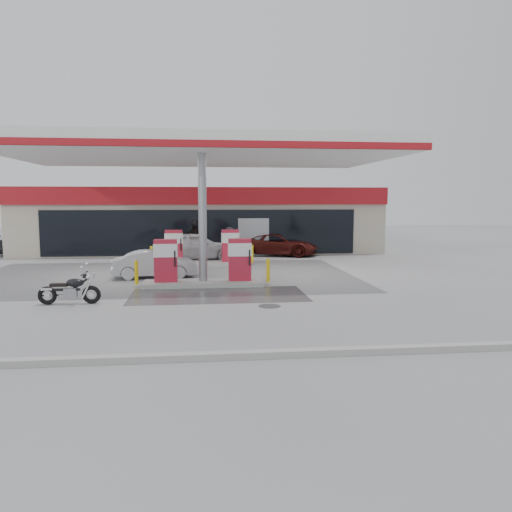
{
  "coord_description": "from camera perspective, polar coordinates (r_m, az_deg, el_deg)",
  "views": [
    {
      "loc": [
        -0.1,
        -16.93,
        3.24
      ],
      "look_at": [
        1.94,
        1.21,
        1.2
      ],
      "focal_mm": 35.0,
      "sensor_mm": 36.0,
      "label": 1
    }
  ],
  "objects": [
    {
      "name": "kerb",
      "position": [
        10.42,
        -5.67,
        -11.35
      ],
      "size": [
        28.0,
        0.25,
        0.15
      ],
      "primitive_type": "cube",
      "color": "gray",
      "rests_on": "ground"
    },
    {
      "name": "parked_car_left",
      "position": [
        32.58,
        -24.09,
        1.2
      ],
      "size": [
        4.52,
        2.62,
        1.23
      ],
      "primitive_type": "imported",
      "rotation": [
        0.0,
        0.0,
        1.79
      ],
      "color": "black",
      "rests_on": "ground"
    },
    {
      "name": "store_building",
      "position": [
        32.89,
        -6.25,
        4.2
      ],
      "size": [
        22.0,
        8.22,
        4.0
      ],
      "color": "#BEB79F",
      "rests_on": "ground"
    },
    {
      "name": "canopy",
      "position": [
        22.02,
        -6.26,
        11.63
      ],
      "size": [
        16.0,
        10.02,
        5.51
      ],
      "color": "silver",
      "rests_on": "ground"
    },
    {
      "name": "sedan_white",
      "position": [
        27.24,
        -7.0,
        1.13
      ],
      "size": [
        4.72,
        2.35,
        1.54
      ],
      "primitive_type": "imported",
      "rotation": [
        0.0,
        0.0,
        1.69
      ],
      "color": "white",
      "rests_on": "ground"
    },
    {
      "name": "biker_walking",
      "position": [
        28.82,
        -7.04,
        1.87
      ],
      "size": [
        1.26,
        0.78,
        1.99
      ],
      "primitive_type": "imported",
      "rotation": [
        0.0,
        0.0,
        0.28
      ],
      "color": "black",
      "rests_on": "ground"
    },
    {
      "name": "parked_car_right",
      "position": [
        29.41,
        2.61,
        1.31
      ],
      "size": [
        5.07,
        3.54,
        1.29
      ],
      "primitive_type": "imported",
      "rotation": [
        0.0,
        0.0,
        1.23
      ],
      "color": "#48130F",
      "rests_on": "ground"
    },
    {
      "name": "ground",
      "position": [
        17.24,
        -5.99,
        -4.49
      ],
      "size": [
        90.0,
        90.0,
        0.0
      ],
      "primitive_type": "plane",
      "color": "gray",
      "rests_on": "ground"
    },
    {
      "name": "wet_patch",
      "position": [
        17.25,
        -4.32,
        -4.47
      ],
      "size": [
        6.0,
        3.0,
        0.0
      ],
      "primitive_type": "cube",
      "color": "#4C4C4F",
      "rests_on": "ground"
    },
    {
      "name": "hatchback_silver",
      "position": [
        21.38,
        -11.47,
        -0.91
      ],
      "size": [
        3.57,
        1.43,
        1.15
      ],
      "primitive_type": "imported",
      "rotation": [
        0.0,
        0.0,
        1.63
      ],
      "color": "#ABAEB4",
      "rests_on": "ground"
    },
    {
      "name": "pump_island_far",
      "position": [
        25.06,
        -6.16,
        0.55
      ],
      "size": [
        5.14,
        1.3,
        1.78
      ],
      "color": "#9E9E99",
      "rests_on": "ground"
    },
    {
      "name": "pump_island_near",
      "position": [
        19.1,
        -6.06,
        -1.27
      ],
      "size": [
        5.14,
        1.3,
        1.78
      ],
      "color": "#9E9E99",
      "rests_on": "ground"
    },
    {
      "name": "parked_motorcycle",
      "position": [
        16.68,
        -20.45,
        -3.71
      ],
      "size": [
        1.92,
        0.74,
        0.99
      ],
      "rotation": [
        0.0,
        0.0,
        0.0
      ],
      "color": "black",
      "rests_on": "ground"
    },
    {
      "name": "drain_cover",
      "position": [
        15.42,
        1.56,
        -5.74
      ],
      "size": [
        0.7,
        0.7,
        0.01
      ],
      "primitive_type": "cylinder",
      "color": "#38383A",
      "rests_on": "ground"
    },
    {
      "name": "attendant",
      "position": [
        26.08,
        -3.02,
        1.29
      ],
      "size": [
        0.92,
        1.06,
        1.86
      ],
      "primitive_type": "imported",
      "rotation": [
        0.0,
        0.0,
        1.31
      ],
      "color": "slate",
      "rests_on": "ground"
    }
  ]
}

